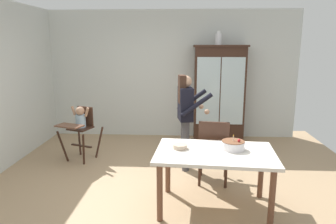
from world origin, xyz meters
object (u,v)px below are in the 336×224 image
Objects in this scene: adult_person at (186,111)px; serving_bowl at (180,146)px; ceramic_vase at (218,39)px; birthday_cake at (233,145)px; high_chair_with_toddler at (80,124)px; dining_chair_far_side at (213,148)px; dining_table at (215,159)px; china_cabinet at (219,93)px.

adult_person is 1.18m from serving_bowl.
birthday_cake is (-0.07, -2.80, -1.30)m from ceramic_vase.
dining_chair_far_side reaches higher than high_chair_with_toddler.
serving_bowl is at bearing -104.19° from ceramic_vase.
dining_chair_far_side is at bearing -1.70° from high_chair_with_toddler.
ceramic_vase is 0.96× the size of birthday_cake.
birthday_cake is at bearing 113.29° from dining_chair_far_side.
dining_table is 5.27× the size of birthday_cake.
dining_chair_far_side reaches higher than serving_bowl.
high_chair_with_toddler is 2.29m from serving_bowl.
birthday_cake is at bearing -91.35° from ceramic_vase.
serving_bowl is 0.78m from dining_chair_far_side.
dining_table is 1.54× the size of dining_chair_far_side.
birthday_cake is at bearing -92.35° from china_cabinet.
adult_person is at bearing 105.82° from dining_table.
high_chair_with_toddler is (-2.51, -1.33, -0.34)m from china_cabinet.
high_chair_with_toddler is at bearing 139.94° from serving_bowl.
dining_table is (-0.34, -2.88, -0.35)m from china_cabinet.
serving_bowl is (-0.42, 0.08, 0.13)m from dining_table.
adult_person is 1.04× the size of dining_table.
china_cabinet is 7.07× the size of birthday_cake.
dining_chair_far_side reaches higher than birthday_cake.
dining_chair_far_side reaches higher than dining_table.
adult_person is at bearing 10.34° from high_chair_with_toddler.
serving_bowl is (1.75, -1.47, 0.11)m from high_chair_with_toddler.
high_chair_with_toddler is at bearing 148.52° from birthday_cake.
high_chair_with_toddler reaches higher than dining_table.
china_cabinet is 7.33× the size of ceramic_vase.
ceramic_vase reaches higher than dining_table.
ceramic_vase is 0.18× the size of dining_table.
birthday_cake reaches higher than dining_table.
china_cabinet is 1.10m from ceramic_vase.
serving_bowl is 0.19× the size of dining_chair_far_side.
china_cabinet reaches higher than dining_table.
dining_table is 0.68m from dining_chair_far_side.
high_chair_with_toddler is 3.39× the size of birthday_cake.
china_cabinet is at bearing 83.30° from dining_table.
ceramic_vase is 1.50× the size of serving_bowl.
ceramic_vase is 2.71m from dining_chair_far_side.
dining_chair_far_side is (2.21, -0.88, -0.10)m from high_chair_with_toddler.
dining_chair_far_side is at bearing 86.12° from dining_table.
serving_bowl is (-0.07, -1.16, -0.20)m from adult_person.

